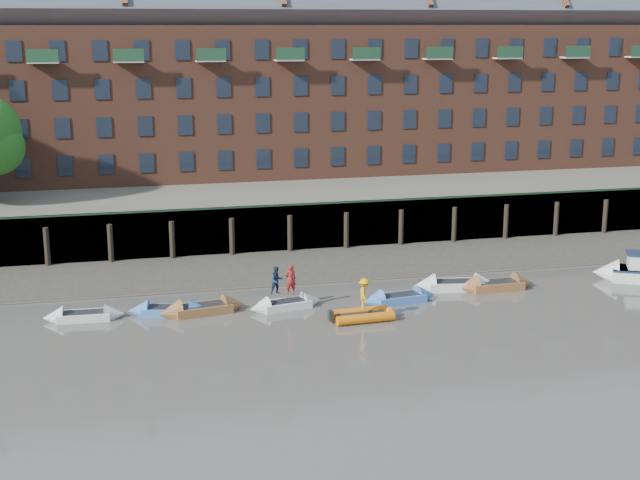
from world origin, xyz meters
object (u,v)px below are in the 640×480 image
object	(u,v)px
rib_tender	(365,315)
rowboat_3	(286,305)
rowboat_5	(455,285)
person_rower_b	(277,280)
person_rower_a	(291,279)
motor_launch	(634,271)
person_rib_crew	(364,294)
rowboat_0	(84,316)
rowboat_2	(202,309)
rowboat_4	(399,298)
rowboat_6	(496,285)
rowboat_1	(169,311)

from	to	relation	value
rib_tender	rowboat_3	bearing A→B (deg)	138.66
rowboat_5	person_rower_b	world-z (taller)	person_rower_b
rowboat_3	person_rower_a	world-z (taller)	person_rower_a
rowboat_3	motor_launch	size ratio (longest dim) A/B	0.76
rowboat_5	motor_launch	size ratio (longest dim) A/B	0.90
person_rib_crew	rowboat_0	bearing A→B (deg)	87.63
rowboat_2	rib_tender	distance (m)	8.84
rowboat_2	rowboat_4	xyz separation A→B (m)	(11.05, -0.60, -0.02)
rowboat_4	person_rower_b	size ratio (longest dim) A/B	2.98
rowboat_6	motor_launch	world-z (taller)	motor_launch
rowboat_6	rowboat_5	bearing A→B (deg)	164.78
rowboat_4	rowboat_5	size ratio (longest dim) A/B	0.89
rowboat_1	rowboat_6	world-z (taller)	rowboat_6
rowboat_5	motor_launch	bearing A→B (deg)	4.73
rowboat_0	rib_tender	distance (m)	14.93
rowboat_1	person_rower_a	xyz separation A→B (m)	(6.63, -0.47, 1.44)
rib_tender	person_rower_a	size ratio (longest dim) A/B	2.08
rowboat_1	person_rower_b	distance (m)	6.06
rib_tender	motor_launch	size ratio (longest dim) A/B	0.61
rowboat_1	person_rower_a	world-z (taller)	person_rower_a
rowboat_0	person_rower_a	size ratio (longest dim) A/B	2.55
rowboat_1	motor_launch	world-z (taller)	motor_launch
motor_launch	person_rib_crew	size ratio (longest dim) A/B	3.34
rowboat_1	motor_launch	bearing A→B (deg)	10.97
rowboat_1	rowboat_2	distance (m)	1.79
rowboat_3	rowboat_0	bearing A→B (deg)	165.39
rowboat_4	person_rib_crew	size ratio (longest dim) A/B	2.69
rowboat_4	person_rower_a	world-z (taller)	person_rower_a
person_rib_crew	rib_tender	bearing A→B (deg)	-121.58
rowboat_5	motor_launch	world-z (taller)	motor_launch
rowboat_0	motor_launch	world-z (taller)	motor_launch
rowboat_1	rowboat_4	world-z (taller)	rowboat_4
rowboat_3	rowboat_1	bearing A→B (deg)	164.67
rowboat_6	rib_tender	xyz separation A→B (m)	(-9.10, -3.53, 0.01)
rowboat_4	motor_launch	xyz separation A→B (m)	(15.32, 0.81, 0.35)
rowboat_0	motor_launch	size ratio (longest dim) A/B	0.75
motor_launch	rowboat_5	bearing A→B (deg)	22.21
person_rower_b	rowboat_2	bearing A→B (deg)	168.37
rowboat_1	rowboat_3	size ratio (longest dim) A/B	1.04
rowboat_1	rowboat_0	bearing A→B (deg)	-171.14
rowboat_2	rib_tender	xyz separation A→B (m)	(8.28, -3.08, 0.01)
motor_launch	person_rower_b	xyz separation A→B (m)	(-22.25, -0.29, 1.02)
rowboat_3	rowboat_5	world-z (taller)	rowboat_5
rowboat_4	person_rib_crew	world-z (taller)	person_rib_crew
person_rower_b	person_rib_crew	xyz separation A→B (m)	(4.15, -2.97, -0.18)
rowboat_6	person_rower_a	distance (m)	12.64
person_rower_a	rowboat_0	bearing A→B (deg)	-5.90
rowboat_3	rowboat_6	bearing A→B (deg)	-8.51
rowboat_3	rowboat_6	size ratio (longest dim) A/B	0.89
rowboat_0	rib_tender	xyz separation A→B (m)	(14.53, -3.45, 0.04)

